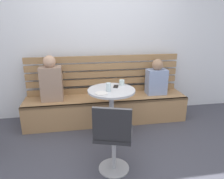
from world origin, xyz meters
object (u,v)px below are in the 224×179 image
person_adult (51,81)px  white_chair (113,137)px  booth_bench (107,109)px  cafe_table (112,104)px  person_child_left (157,79)px  cup_glass_short (122,82)px  cup_glass_tall (109,87)px  plate_small (101,93)px  phone_on_table (116,86)px

person_adult → white_chair: bearing=-60.1°
booth_bench → white_chair: white_chair is taller
cafe_table → person_child_left: 1.05m
booth_bench → cup_glass_short: size_ratio=33.75×
booth_bench → cup_glass_tall: 0.82m
cup_glass_tall → plate_small: 0.15m
white_chair → plate_small: (-0.05, 0.65, 0.28)m
person_child_left → phone_on_table: bearing=-152.4°
cafe_table → person_adult: size_ratio=1.02×
cafe_table → person_adult: (-0.89, 0.52, 0.25)m
plate_small → phone_on_table: (0.25, 0.27, -0.00)m
booth_bench → white_chair: size_ratio=3.18×
booth_bench → white_chair: (-0.12, -1.32, 0.24)m
booth_bench → person_adult: size_ratio=3.71×
person_child_left → cup_glass_tall: bearing=-147.2°
booth_bench → cafe_table: (0.00, -0.50, 0.30)m
cafe_table → cup_glass_tall: cup_glass_tall is taller
person_child_left → cup_glass_tall: size_ratio=5.13×
cup_glass_short → plate_small: cup_glass_short is taller
cup_glass_short → cup_glass_tall: 0.35m
cup_glass_short → cup_glass_tall: bearing=-133.6°
cafe_table → person_adult: 1.06m
cafe_table → cup_glass_short: cup_glass_short is taller
cup_glass_tall → white_chair: bearing=-95.0°
cup_glass_short → cup_glass_tall: size_ratio=0.67×
person_child_left → plate_small: 1.25m
booth_bench → white_chair: 1.34m
person_child_left → cup_glass_tall: (-0.93, -0.60, 0.09)m
cafe_table → white_chair: white_chair is taller
booth_bench → cafe_table: size_ratio=3.65×
person_child_left → cup_glass_short: size_ratio=7.69×
booth_bench → phone_on_table: (0.09, -0.39, 0.52)m
cup_glass_short → plate_small: 0.49m
booth_bench → plate_small: size_ratio=15.88×
cup_glass_short → phone_on_table: 0.13m
cafe_table → cup_glass_tall: bearing=-129.5°
cup_glass_tall → person_adult: bearing=144.6°
person_adult → cup_glass_tall: bearing=-35.4°
person_child_left → cup_glass_short: person_child_left is taller
cup_glass_short → person_adult: bearing=162.8°
cafe_table → cup_glass_short: size_ratio=9.25×
booth_bench → cup_glass_short: cup_glass_short is taller
cup_glass_tall → plate_small: bearing=-141.7°
cafe_table → booth_bench: bearing=90.5°
white_chair → person_child_left: bearing=53.4°
plate_small → cup_glass_short: bearing=44.1°
white_chair → phone_on_table: 0.99m
booth_bench → cup_glass_short: 0.67m
plate_small → phone_on_table: bearing=47.7°
cup_glass_tall → cafe_table: bearing=50.5°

